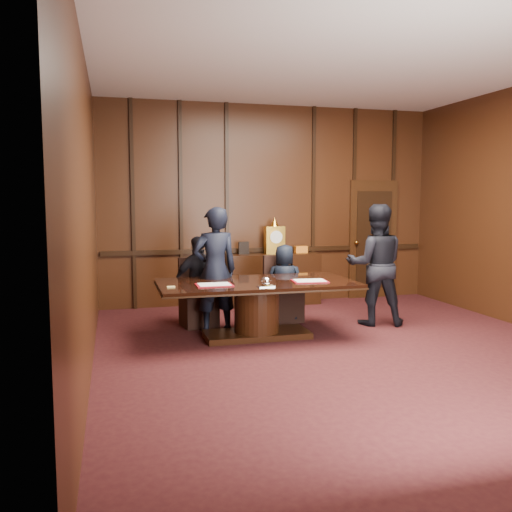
{
  "coord_description": "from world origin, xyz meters",
  "views": [
    {
      "loc": [
        -2.75,
        -5.8,
        1.86
      ],
      "look_at": [
        -0.78,
        1.58,
        1.05
      ],
      "focal_mm": 38.0,
      "sensor_mm": 36.0,
      "label": 1
    }
  ],
  "objects_px": {
    "sideboard": "(274,277)",
    "signatory_right": "(285,283)",
    "conference_table": "(257,300)",
    "signatory_left": "(199,282)",
    "witness_left": "(215,270)",
    "witness_right": "(376,265)"
  },
  "relations": [
    {
      "from": "signatory_left",
      "to": "witness_left",
      "type": "xyz_separation_m",
      "value": [
        0.17,
        -0.35,
        0.21
      ]
    },
    {
      "from": "sideboard",
      "to": "signatory_right",
      "type": "height_order",
      "value": "sideboard"
    },
    {
      "from": "conference_table",
      "to": "signatory_left",
      "type": "relative_size",
      "value": 1.98
    },
    {
      "from": "conference_table",
      "to": "signatory_right",
      "type": "relative_size",
      "value": 2.22
    },
    {
      "from": "signatory_right",
      "to": "witness_left",
      "type": "relative_size",
      "value": 0.67
    },
    {
      "from": "conference_table",
      "to": "witness_right",
      "type": "relative_size",
      "value": 1.47
    },
    {
      "from": "sideboard",
      "to": "witness_left",
      "type": "bearing_deg",
      "value": -128.95
    },
    {
      "from": "sideboard",
      "to": "witness_left",
      "type": "height_order",
      "value": "witness_left"
    },
    {
      "from": "signatory_left",
      "to": "witness_right",
      "type": "distance_m",
      "value": 2.61
    },
    {
      "from": "conference_table",
      "to": "signatory_right",
      "type": "distance_m",
      "value": 1.03
    },
    {
      "from": "sideboard",
      "to": "signatory_right",
      "type": "distance_m",
      "value": 1.39
    },
    {
      "from": "sideboard",
      "to": "witness_left",
      "type": "xyz_separation_m",
      "value": [
        -1.38,
        -1.71,
        0.39
      ]
    },
    {
      "from": "conference_table",
      "to": "signatory_right",
      "type": "xyz_separation_m",
      "value": [
        0.65,
        0.8,
        0.08
      ]
    },
    {
      "from": "signatory_left",
      "to": "witness_right",
      "type": "xyz_separation_m",
      "value": [
        2.55,
        -0.5,
        0.23
      ]
    },
    {
      "from": "sideboard",
      "to": "witness_right",
      "type": "relative_size",
      "value": 0.9
    },
    {
      "from": "conference_table",
      "to": "witness_left",
      "type": "height_order",
      "value": "witness_left"
    },
    {
      "from": "signatory_left",
      "to": "signatory_right",
      "type": "distance_m",
      "value": 1.3
    },
    {
      "from": "conference_table",
      "to": "witness_right",
      "type": "height_order",
      "value": "witness_right"
    },
    {
      "from": "conference_table",
      "to": "signatory_left",
      "type": "distance_m",
      "value": 1.04
    },
    {
      "from": "signatory_right",
      "to": "signatory_left",
      "type": "bearing_deg",
      "value": 18.35
    },
    {
      "from": "signatory_left",
      "to": "signatory_right",
      "type": "relative_size",
      "value": 1.12
    },
    {
      "from": "signatory_left",
      "to": "witness_left",
      "type": "distance_m",
      "value": 0.44
    }
  ]
}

